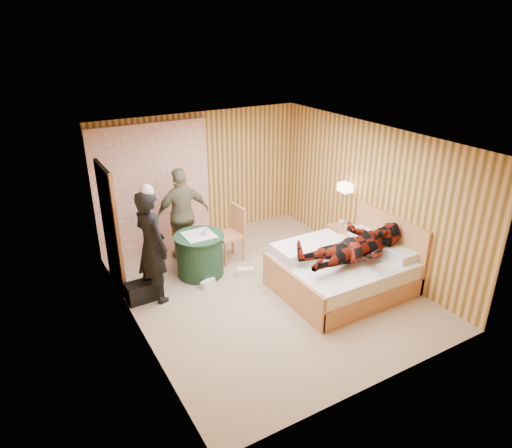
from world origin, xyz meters
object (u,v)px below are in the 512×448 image
chair_far (185,232)px  man_on_bed (358,238)px  woman_standing (152,246)px  round_table (200,254)px  chair_near (233,229)px  bed (343,270)px  wall_lamp (345,187)px  duffel_bag (144,291)px  man_at_table (183,215)px  nightstand (345,241)px

chair_far → man_on_bed: (1.86, -2.47, 0.44)m
woman_standing → round_table: bearing=-84.5°
chair_near → bed: bearing=27.4°
man_on_bed → wall_lamp: bearing=58.1°
duffel_bag → man_at_table: (1.09, 1.01, 0.71)m
duffel_bag → round_table: bearing=12.9°
chair_far → man_on_bed: man_on_bed is taller
man_at_table → round_table: bearing=90.2°
bed → man_at_table: 2.98m
chair_far → nightstand: bearing=-24.8°
round_table → nightstand: bearing=-15.3°
man_at_table → man_on_bed: (1.87, -2.51, 0.12)m
bed → chair_near: size_ratio=2.00×
bed → woman_standing: woman_standing is taller
wall_lamp → nightstand: size_ratio=0.43×
chair_far → chair_near: size_ratio=0.91×
chair_near → woman_standing: woman_standing is taller
nightstand → man_on_bed: bearing=-123.8°
bed → man_at_table: size_ratio=1.19×
bed → woman_standing: 3.07m
wall_lamp → man_on_bed: size_ratio=0.15×
wall_lamp → man_at_table: size_ratio=0.15×
man_at_table → wall_lamp: bearing=154.6°
nightstand → man_at_table: bearing=151.3°
duffel_bag → bed: bearing=-25.9°
bed → round_table: bearing=139.5°
chair_near → nightstand: bearing=59.3°
chair_far → chair_near: chair_near is taller
chair_far → duffel_bag: bearing=-135.2°
duffel_bag → man_at_table: size_ratio=0.32×
wall_lamp → bed: bearing=-128.2°
chair_near → man_at_table: bearing=-126.7°
wall_lamp → woman_standing: (-3.55, 0.21, -0.39)m
nightstand → man_on_bed: (-0.73, -1.09, 0.68)m
wall_lamp → woman_standing: size_ratio=0.14×
chair_near → woman_standing: bearing=-75.0°
chair_far → woman_standing: size_ratio=0.51×
duffel_bag → wall_lamp: bearing=-6.4°
wall_lamp → duffel_bag: 3.91m
bed → chair_far: bearing=129.3°
wall_lamp → duffel_bag: bearing=176.0°
chair_near → duffel_bag: bearing=-78.1°
round_table → man_at_table: 0.86m
nightstand → chair_far: (-2.59, 1.38, 0.24)m
duffel_bag → chair_far: bearing=39.2°
nightstand → woman_standing: size_ratio=0.33×
wall_lamp → chair_near: wall_lamp is taller
bed → man_on_bed: size_ratio=1.16×
bed → chair_near: (-1.09, 1.79, 0.27)m
chair_far → round_table: bearing=-87.1°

